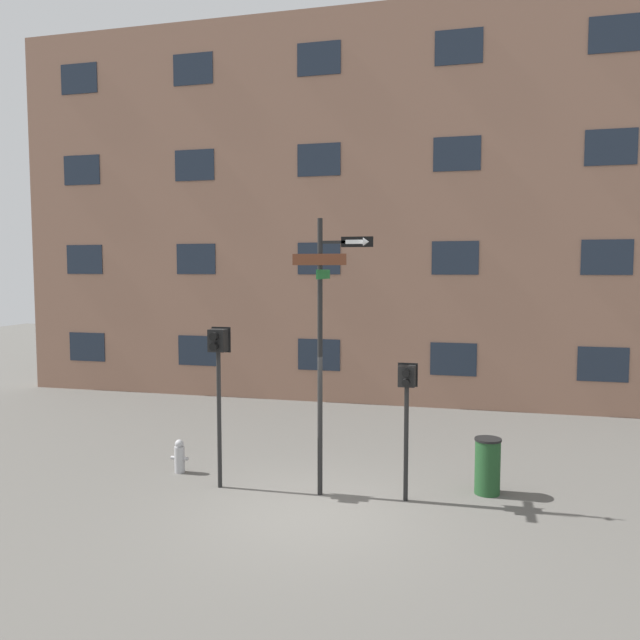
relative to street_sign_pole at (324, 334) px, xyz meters
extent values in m
plane|color=#595651|center=(0.01, -0.81, -2.91)|extent=(60.00, 60.00, 0.00)
cube|color=#936B56|center=(0.01, 7.93, 2.92)|extent=(24.00, 0.60, 11.65)
cube|color=#1E2838|center=(-9.99, 7.61, -1.45)|extent=(1.31, 0.03, 0.95)
cube|color=#1E2838|center=(-5.99, 7.61, -1.45)|extent=(1.31, 0.03, 0.95)
cube|color=#1E2838|center=(-1.99, 7.61, -1.45)|extent=(1.31, 0.03, 0.95)
cube|color=#1E2838|center=(2.01, 7.61, -1.45)|extent=(1.31, 0.03, 0.95)
cube|color=#1E2838|center=(6.01, 7.61, -1.45)|extent=(1.31, 0.03, 0.95)
cube|color=#1E2838|center=(-9.99, 7.61, 1.46)|extent=(1.31, 0.03, 0.95)
cube|color=#1E2838|center=(-5.99, 7.61, 1.46)|extent=(1.31, 0.03, 0.95)
cube|color=#1E2838|center=(-1.99, 7.61, 1.46)|extent=(1.31, 0.03, 0.95)
cube|color=#1E2838|center=(2.01, 7.61, 1.46)|extent=(1.31, 0.03, 0.95)
cube|color=#1E2838|center=(6.01, 7.61, 1.46)|extent=(1.31, 0.03, 0.95)
cube|color=#1E2838|center=(-9.99, 7.61, 4.38)|extent=(1.31, 0.03, 0.95)
cube|color=#1E2838|center=(-5.99, 7.61, 4.38)|extent=(1.31, 0.03, 0.95)
cube|color=#1E2838|center=(-1.99, 7.61, 4.38)|extent=(1.31, 0.03, 0.95)
cube|color=#1E2838|center=(2.01, 7.61, 4.38)|extent=(1.31, 0.03, 0.95)
cube|color=#1E2838|center=(6.01, 7.61, 4.38)|extent=(1.31, 0.03, 0.95)
cube|color=#1E2838|center=(-9.99, 7.61, 7.29)|extent=(1.31, 0.03, 0.95)
cube|color=#1E2838|center=(-5.99, 7.61, 7.29)|extent=(1.31, 0.03, 0.95)
cube|color=#1E2838|center=(-1.99, 7.61, 7.29)|extent=(1.31, 0.03, 0.95)
cube|color=#1E2838|center=(2.01, 7.61, 7.29)|extent=(1.31, 0.03, 0.95)
cube|color=#1E2838|center=(6.01, 7.61, 7.29)|extent=(1.31, 0.03, 0.95)
cylinder|color=black|center=(-0.07, 0.01, -0.44)|extent=(0.09, 0.09, 4.93)
cube|color=black|center=(0.26, 0.01, 1.61)|extent=(0.66, 0.05, 0.05)
cube|color=brown|center=(-0.07, -0.05, 1.31)|extent=(0.96, 0.02, 0.20)
cube|color=#196B2D|center=(-0.01, 0.01, 1.05)|extent=(0.02, 0.95, 0.16)
cube|color=black|center=(0.59, -0.01, 1.61)|extent=(0.56, 0.02, 0.18)
cube|color=white|center=(0.55, -0.02, 1.61)|extent=(0.32, 0.01, 0.07)
cone|color=white|center=(0.75, -0.02, 1.61)|extent=(0.10, 0.14, 0.14)
cylinder|color=black|center=(-1.97, -0.08, -1.63)|extent=(0.08, 0.08, 2.55)
cube|color=black|center=(-1.97, -0.08, -0.16)|extent=(0.31, 0.26, 0.41)
cube|color=black|center=(-1.97, 0.06, -0.16)|extent=(0.37, 0.02, 0.47)
cylinder|color=black|center=(-1.97, -0.27, -0.06)|extent=(0.14, 0.12, 0.14)
cylinder|color=black|center=(-1.97, -0.27, -0.25)|extent=(0.14, 0.12, 0.14)
cylinder|color=silver|center=(-1.97, -0.22, -0.06)|extent=(0.11, 0.01, 0.11)
cylinder|color=black|center=(1.46, 0.08, -1.89)|extent=(0.08, 0.08, 2.03)
cube|color=black|center=(1.46, 0.08, -0.70)|extent=(0.29, 0.26, 0.36)
cube|color=black|center=(1.46, 0.22, -0.70)|extent=(0.35, 0.02, 0.42)
cylinder|color=black|center=(1.46, -0.11, -0.62)|extent=(0.12, 0.12, 0.12)
cylinder|color=black|center=(1.46, -0.11, -0.78)|extent=(0.12, 0.12, 0.12)
cylinder|color=#EA4C14|center=(1.46, -0.06, -0.62)|extent=(0.10, 0.01, 0.10)
cylinder|color=#A5A5A8|center=(-3.08, 0.51, -2.64)|extent=(0.20, 0.20, 0.52)
sphere|color=#A5A5A8|center=(-3.08, 0.51, -2.33)|extent=(0.17, 0.17, 0.17)
cylinder|color=#A5A5A8|center=(-3.23, 0.51, -2.62)|extent=(0.08, 0.07, 0.07)
cylinder|color=#A5A5A8|center=(-2.94, 0.51, -2.62)|extent=(0.08, 0.07, 0.07)
cylinder|color=#1E4723|center=(2.85, 0.77, -2.42)|extent=(0.45, 0.45, 0.98)
cylinder|color=black|center=(2.85, 0.77, -1.91)|extent=(0.48, 0.48, 0.04)
camera|label=1|loc=(2.56, -10.60, 1.14)|focal=35.00mm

